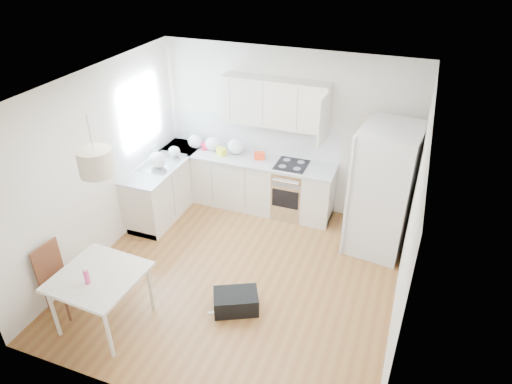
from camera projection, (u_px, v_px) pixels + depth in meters
floor at (239, 276)px, 6.42m from camera, size 4.20×4.20×0.00m
ceiling at (234, 89)px, 5.04m from camera, size 4.20×4.20×0.00m
wall_back at (286, 132)px, 7.42m from camera, size 4.20×0.00×4.20m
wall_left at (98, 167)px, 6.36m from camera, size 0.00×4.20×4.20m
wall_right at (410, 228)px, 5.10m from camera, size 0.00×4.20×4.20m
window_glassblock at (141, 112)px, 7.08m from camera, size 0.02×1.00×1.00m
cabinets_back at (246, 182)px, 7.83m from camera, size 3.00×0.60×0.88m
cabinets_left at (167, 187)px, 7.70m from camera, size 0.60×1.80×0.88m
counter_back at (246, 158)px, 7.59m from camera, size 3.02×0.64×0.04m
counter_left at (164, 162)px, 7.47m from camera, size 0.64×1.82×0.04m
backsplash_back at (252, 135)px, 7.67m from camera, size 3.00×0.01×0.58m
backsplash_left at (146, 142)px, 7.40m from camera, size 0.01×1.80×0.58m
upper_cabinets at (275, 103)px, 7.07m from camera, size 1.70×0.32×0.75m
range_oven at (291, 191)px, 7.59m from camera, size 0.50×0.61×0.88m
sink at (162, 163)px, 7.42m from camera, size 0.50×0.80×0.16m
refrigerator at (385, 190)px, 6.57m from camera, size 1.02×1.07×1.93m
dining_table at (99, 281)px, 5.35m from camera, size 1.00×1.00×0.75m
dining_chair at (63, 280)px, 5.67m from camera, size 0.43×0.43×0.93m
drink_bottle at (86, 276)px, 5.15m from camera, size 0.06×0.06×0.22m
gym_bag at (236, 301)px, 5.81m from camera, size 0.66×0.57×0.26m
pendant_lamp at (96, 162)px, 4.66m from camera, size 0.47×0.47×0.28m
grocery_bag_a at (195, 141)px, 7.84m from camera, size 0.26×0.22×0.24m
grocery_bag_b at (213, 144)px, 7.75m from camera, size 0.27×0.23×0.24m
grocery_bag_c at (236, 147)px, 7.63m from camera, size 0.29×0.24×0.26m
grocery_bag_d at (174, 151)px, 7.57m from camera, size 0.20×0.17×0.18m
grocery_bag_e at (158, 160)px, 7.22m from camera, size 0.29×0.24×0.26m
snack_orange at (260, 156)px, 7.50m from camera, size 0.20×0.16×0.12m
snack_yellow at (221, 152)px, 7.64m from camera, size 0.20×0.18×0.11m
snack_red at (207, 146)px, 7.82m from camera, size 0.20×0.18×0.11m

